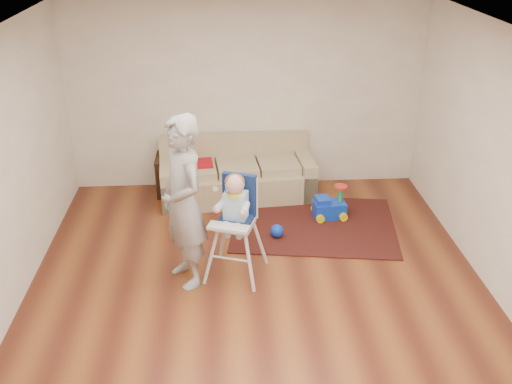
{
  "coord_description": "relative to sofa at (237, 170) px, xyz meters",
  "views": [
    {
      "loc": [
        -0.33,
        -5.03,
        3.7
      ],
      "look_at": [
        0.0,
        0.4,
        1.0
      ],
      "focal_mm": 40.0,
      "sensor_mm": 36.0,
      "label": 1
    }
  ],
  "objects": [
    {
      "name": "high_chair",
      "position": [
        -0.07,
        -1.94,
        0.18
      ],
      "size": [
        0.72,
        0.72,
        1.23
      ],
      "rotation": [
        0.0,
        0.0,
        -0.32
      ],
      "color": "silver",
      "rests_on": "ground"
    },
    {
      "name": "toy_ball",
      "position": [
        0.46,
        -1.2,
        -0.31
      ],
      "size": [
        0.17,
        0.17,
        0.17
      ],
      "primitive_type": "sphere",
      "color": "blue",
      "rests_on": "area_rug"
    },
    {
      "name": "adult",
      "position": [
        -0.61,
        -2.03,
        0.54
      ],
      "size": [
        0.72,
        0.83,
        1.91
      ],
      "primitive_type": "imported",
      "rotation": [
        0.0,
        0.0,
        -1.1
      ],
      "color": "gray",
      "rests_on": "ground"
    },
    {
      "name": "room_envelope",
      "position": [
        0.15,
        -1.77,
        1.46
      ],
      "size": [
        5.04,
        5.52,
        2.72
      ],
      "color": "beige",
      "rests_on": "ground"
    },
    {
      "name": "area_rug",
      "position": [
        0.97,
        -0.9,
        -0.41
      ],
      "size": [
        2.28,
        1.84,
        0.02
      ],
      "primitive_type": "cube",
      "rotation": [
        0.0,
        0.0,
        -0.14
      ],
      "color": "black",
      "rests_on": "ground"
    },
    {
      "name": "ground",
      "position": [
        0.15,
        -2.3,
        -0.41
      ],
      "size": [
        5.5,
        5.5,
        0.0
      ],
      "primitive_type": "plane",
      "color": "#512214",
      "rests_on": "ground"
    },
    {
      "name": "ride_on_toy",
      "position": [
        1.21,
        -0.72,
        -0.17
      ],
      "size": [
        0.44,
        0.33,
        0.45
      ],
      "primitive_type": null,
      "rotation": [
        0.0,
        0.0,
        0.1
      ],
      "color": "blue",
      "rests_on": "area_rug"
    },
    {
      "name": "side_table",
      "position": [
        -0.87,
        0.22,
        -0.13
      ],
      "size": [
        0.56,
        0.56,
        0.56
      ],
      "primitive_type": null,
      "color": "black",
      "rests_on": "ground"
    },
    {
      "name": "sofa",
      "position": [
        0.0,
        0.0,
        0.0
      ],
      "size": [
        2.21,
        1.06,
        0.83
      ],
      "rotation": [
        0.0,
        0.0,
        0.09
      ],
      "color": "tan",
      "rests_on": "ground"
    }
  ]
}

